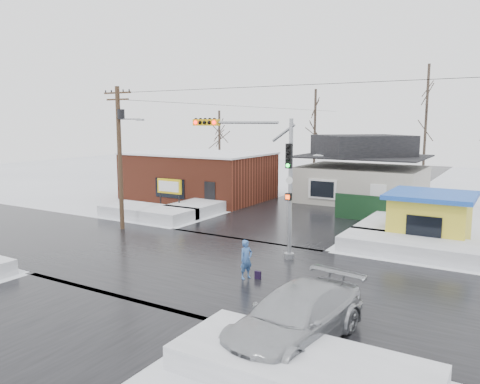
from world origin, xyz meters
The scene contains 21 objects.
ground centered at (0.00, 0.00, 0.00)m, with size 120.00×120.00×0.00m, color white.
road_ns centered at (0.00, 0.00, 0.01)m, with size 10.00×120.00×0.02m, color black.
road_ew centered at (0.00, 0.00, 0.01)m, with size 120.00×10.00×0.02m, color black.
snowbank_nw centered at (-9.00, 7.00, 0.40)m, with size 7.00×3.00×0.80m, color white.
snowbank_ne centered at (9.00, 7.00, 0.40)m, with size 7.00×3.00×0.80m, color white.
snowbank_se centered at (9.00, -7.00, 0.35)m, with size 7.00×3.00×0.70m, color white.
snowbank_nside_w centered at (-7.00, 12.00, 0.40)m, with size 3.00×8.00×0.80m, color white.
snowbank_nside_e centered at (7.00, 12.00, 0.40)m, with size 3.00×8.00×0.80m, color white.
traffic_signal centered at (2.43, 2.97, 4.54)m, with size 6.05×0.68×7.00m.
utility_pole centered at (-7.93, 3.50, 5.11)m, with size 3.15×0.44×9.00m.
brick_building centered at (-11.00, 15.99, 2.08)m, with size 12.20×8.20×4.12m.
marquee_sign centered at (-9.00, 9.49, 1.92)m, with size 2.20×0.21×2.55m.
house centered at (2.00, 22.00, 2.62)m, with size 10.40×8.40×5.76m.
kiosk centered at (9.50, 9.99, 1.46)m, with size 4.60×4.60×2.88m.
fence centered at (6.50, 14.00, 0.90)m, with size 8.00×0.12×1.80m, color black.
tree_far_left centered at (-4.00, 26.00, 7.95)m, with size 3.00×3.00×10.00m.
tree_far_mid centered at (6.00, 28.00, 9.54)m, with size 3.00×3.00×12.00m.
tree_far_west centered at (-14.00, 24.00, 6.36)m, with size 3.00×3.00×8.00m.
pedestrian centered at (3.65, -0.71, 0.86)m, with size 0.63×0.41×1.72m, color #3C66AA.
car centered at (8.02, -5.19, 0.86)m, with size 2.41×5.92×1.72m, color #A7AAAE.
shopping_bag centered at (4.13, -0.53, 0.17)m, with size 0.28×0.12×0.35m, color black.
Camera 1 is at (13.56, -17.82, 6.85)m, focal length 35.00 mm.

